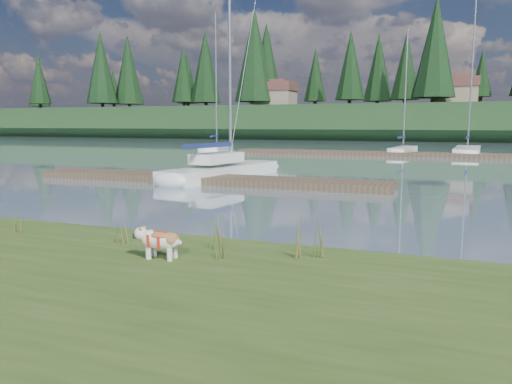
% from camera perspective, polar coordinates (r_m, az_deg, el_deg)
% --- Properties ---
extents(ground, '(200.00, 200.00, 0.00)m').
position_cam_1_polar(ground, '(40.52, 13.08, 4.10)').
color(ground, gray).
rests_on(ground, ground).
extents(ridge, '(200.00, 20.00, 5.00)m').
position_cam_1_polar(ridge, '(83.22, 17.54, 7.51)').
color(ridge, '#1A3319').
rests_on(ridge, ground).
extents(bulldog, '(0.84, 0.39, 0.50)m').
position_cam_1_polar(bulldog, '(8.28, -10.91, -5.36)').
color(bulldog, silver).
rests_on(bulldog, bank).
extents(sailboat_main, '(2.98, 8.85, 12.52)m').
position_cam_1_polar(sailboat_main, '(23.86, -3.00, 2.79)').
color(sailboat_main, white).
rests_on(sailboat_main, ground).
extents(dock_near, '(16.00, 2.00, 0.30)m').
position_cam_1_polar(dock_near, '(21.56, -6.00, 1.49)').
color(dock_near, '#4C3D2C').
rests_on(dock_near, ground).
extents(dock_far, '(26.00, 2.20, 0.30)m').
position_cam_1_polar(dock_far, '(40.27, 15.91, 4.20)').
color(dock_far, '#4C3D2C').
rests_on(dock_far, ground).
extents(sailboat_bg_0, '(3.67, 8.53, 12.11)m').
position_cam_1_polar(sailboat_bg_0, '(45.45, -4.31, 5.08)').
color(sailboat_bg_0, white).
rests_on(sailboat_bg_0, ground).
extents(sailboat_bg_2, '(1.99, 6.73, 10.11)m').
position_cam_1_polar(sailboat_bg_2, '(43.58, 16.60, 4.67)').
color(sailboat_bg_2, white).
rests_on(sailboat_bg_2, ground).
extents(sailboat_bg_3, '(2.34, 9.43, 13.57)m').
position_cam_1_polar(sailboat_bg_3, '(45.08, 23.04, 4.45)').
color(sailboat_bg_3, white).
rests_on(sailboat_bg_3, ground).
extents(weed_0, '(0.17, 0.14, 0.59)m').
position_cam_1_polar(weed_0, '(9.47, -15.27, -4.23)').
color(weed_0, '#475B23').
rests_on(weed_0, bank).
extents(weed_1, '(0.17, 0.14, 0.55)m').
position_cam_1_polar(weed_1, '(8.82, -4.76, -4.96)').
color(weed_1, '#475B23').
rests_on(weed_1, bank).
extents(weed_2, '(0.17, 0.14, 0.71)m').
position_cam_1_polar(weed_2, '(8.18, 4.87, -5.51)').
color(weed_2, '#475B23').
rests_on(weed_2, bank).
extents(weed_3, '(0.17, 0.14, 0.54)m').
position_cam_1_polar(weed_3, '(11.12, -25.92, -3.07)').
color(weed_3, '#475B23').
rests_on(weed_3, bank).
extents(weed_4, '(0.17, 0.14, 0.52)m').
position_cam_1_polar(weed_4, '(8.14, -4.15, -6.13)').
color(weed_4, '#475B23').
rests_on(weed_4, bank).
extents(weed_5, '(0.17, 0.14, 0.69)m').
position_cam_1_polar(weed_5, '(8.27, 7.36, -5.45)').
color(weed_5, '#475B23').
rests_on(weed_5, bank).
extents(mud_lip, '(60.00, 0.50, 0.14)m').
position_cam_1_polar(mud_lip, '(10.56, -13.23, -5.84)').
color(mud_lip, '#33281C').
rests_on(mud_lip, ground).
extents(conifer_0, '(5.72, 5.72, 14.15)m').
position_cam_1_polar(conifer_0, '(98.69, -17.29, 13.43)').
color(conifer_0, '#382619').
rests_on(conifer_0, ridge).
extents(conifer_1, '(4.40, 4.40, 11.30)m').
position_cam_1_polar(conifer_1, '(93.51, -8.28, 13.18)').
color(conifer_1, '#382619').
rests_on(conifer_1, ridge).
extents(conifer_2, '(6.60, 6.60, 16.05)m').
position_cam_1_polar(conifer_2, '(84.62, -0.17, 15.37)').
color(conifer_2, '#382619').
rests_on(conifer_2, ridge).
extents(conifer_3, '(4.84, 4.84, 12.25)m').
position_cam_1_polar(conifer_3, '(84.04, 10.73, 14.05)').
color(conifer_3, '#382619').
rests_on(conifer_3, ridge).
extents(conifer_4, '(6.16, 6.16, 15.10)m').
position_cam_1_polar(conifer_4, '(76.79, 19.81, 15.34)').
color(conifer_4, '#382619').
rests_on(conifer_4, ridge).
extents(house_0, '(6.30, 5.30, 4.65)m').
position_cam_1_polar(house_0, '(84.86, 2.26, 11.12)').
color(house_0, gray).
rests_on(house_0, ridge).
extents(house_1, '(6.30, 5.30, 4.65)m').
position_cam_1_polar(house_1, '(81.15, 21.88, 10.71)').
color(house_1, gray).
rests_on(house_1, ridge).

